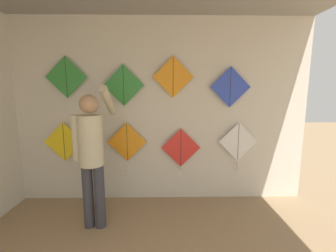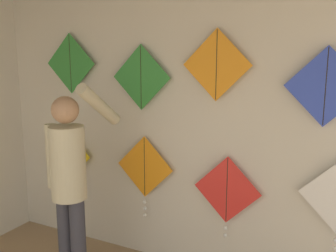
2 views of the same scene
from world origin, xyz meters
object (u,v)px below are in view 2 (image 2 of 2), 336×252
(kite_1, at_px, (145,170))
(kite_4, at_px, (70,64))
(kite_6, at_px, (217,65))
(kite_2, at_px, (227,192))
(shopkeeper, at_px, (70,176))
(kite_0, at_px, (67,154))
(kite_5, at_px, (141,77))
(kite_7, at_px, (326,87))

(kite_1, height_order, kite_4, kite_4)
(kite_4, relative_size, kite_6, 1.00)
(kite_1, distance_m, kite_6, 1.24)
(kite_1, relative_size, kite_2, 1.09)
(shopkeeper, height_order, kite_1, shopkeeper)
(kite_1, bearing_deg, kite_6, 0.07)
(kite_4, bearing_deg, kite_6, 0.00)
(kite_0, relative_size, kite_5, 1.00)
(shopkeeper, relative_size, kite_2, 2.41)
(kite_0, bearing_deg, shopkeeper, -47.24)
(kite_4, height_order, kite_7, kite_4)
(kite_4, bearing_deg, kite_1, -0.06)
(kite_2, xyz_separation_m, kite_7, (0.73, 0.00, 0.95))
(kite_2, relative_size, kite_6, 1.23)
(kite_2, bearing_deg, kite_4, 179.98)
(kite_2, relative_size, kite_4, 1.23)
(kite_6, xyz_separation_m, kite_7, (0.85, 0.00, -0.15))
(shopkeeper, height_order, kite_0, shopkeeper)
(kite_2, relative_size, kite_7, 1.23)
(kite_4, distance_m, kite_6, 1.57)
(kite_0, relative_size, kite_1, 0.74)
(kite_6, bearing_deg, shopkeeper, -145.52)
(kite_7, bearing_deg, kite_0, 180.00)
(shopkeeper, xyz_separation_m, kite_7, (1.88, 0.70, 0.76))
(kite_4, bearing_deg, shopkeeper, -52.17)
(kite_2, distance_m, kite_5, 1.30)
(shopkeeper, height_order, kite_4, kite_4)
(kite_4, bearing_deg, kite_2, -0.02)
(shopkeeper, xyz_separation_m, kite_2, (1.14, 0.70, -0.19))
(kite_5, distance_m, kite_6, 0.74)
(kite_5, bearing_deg, shopkeeper, -112.37)
(kite_0, height_order, kite_7, kite_7)
(shopkeeper, height_order, kite_6, kite_6)
(kite_7, bearing_deg, shopkeeper, -159.50)
(kite_5, relative_size, kite_7, 1.00)
(kite_4, bearing_deg, kite_0, 180.00)
(kite_6, bearing_deg, kite_0, 180.00)
(kite_4, xyz_separation_m, kite_5, (0.83, 0.00, -0.12))
(kite_1, bearing_deg, kite_4, 179.94)
(kite_2, bearing_deg, kite_1, -179.98)
(kite_5, xyz_separation_m, kite_7, (1.59, 0.00, -0.03))
(kite_2, height_order, kite_4, kite_4)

